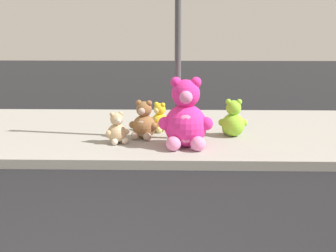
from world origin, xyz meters
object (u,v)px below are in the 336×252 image
(plush_brown, at_px, (144,123))
(plush_pink_large, at_px, (186,119))
(plush_yellow, at_px, (159,120))
(plush_red, at_px, (185,119))
(plush_tan, at_px, (117,131))
(plush_lime, at_px, (233,121))
(sign_pole, at_px, (178,43))

(plush_brown, bearing_deg, plush_pink_large, -38.27)
(plush_yellow, distance_m, plush_red, 0.53)
(plush_brown, height_order, plush_tan, plush_brown)
(plush_yellow, relative_size, plush_lime, 0.82)
(plush_yellow, height_order, plush_brown, plush_brown)
(plush_yellow, height_order, plush_tan, plush_yellow)
(sign_pole, height_order, plush_tan, sign_pole)
(plush_pink_large, height_order, plush_brown, plush_pink_large)
(sign_pole, relative_size, plush_brown, 4.60)
(plush_red, relative_size, plush_tan, 1.00)
(sign_pole, xyz_separation_m, plush_lime, (1.02, 0.24, -1.42))
(sign_pole, relative_size, plush_lime, 4.62)
(plush_red, xyz_separation_m, plush_tan, (-1.18, -1.12, 0.00))
(sign_pole, distance_m, plush_red, 1.67)
(plush_yellow, xyz_separation_m, plush_red, (0.50, 0.17, -0.01))
(sign_pole, bearing_deg, plush_tan, -161.12)
(plush_pink_large, bearing_deg, plush_lime, 42.76)
(plush_red, distance_m, plush_brown, 1.07)
(plush_red, bearing_deg, plush_pink_large, -90.33)
(plush_brown, bearing_deg, plush_lime, 8.26)
(sign_pole, xyz_separation_m, plush_pink_large, (0.13, -0.58, -1.23))
(plush_yellow, bearing_deg, plush_pink_large, -67.30)
(plush_red, bearing_deg, plush_tan, -136.56)
(plush_lime, bearing_deg, plush_red, 149.09)
(plush_pink_large, distance_m, plush_yellow, 1.29)
(plush_pink_large, relative_size, plush_brown, 1.68)
(plush_lime, xyz_separation_m, plush_brown, (-1.63, -0.24, 0.00))
(plush_pink_large, height_order, plush_lime, plush_pink_large)
(sign_pole, bearing_deg, plush_red, 79.44)
(plush_tan, bearing_deg, plush_lime, 16.01)
(plush_yellow, bearing_deg, plush_lime, -14.38)
(plush_pink_large, height_order, plush_red, plush_pink_large)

